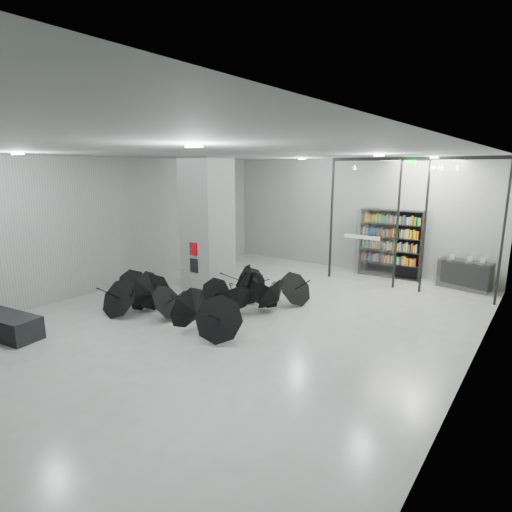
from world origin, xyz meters
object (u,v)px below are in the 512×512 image
Objects in this scene: bookshelf at (391,244)px; shop_counter at (465,275)px; column at (207,225)px; bench at (8,326)px; umbrella_cluster at (211,300)px.

bookshelf is 1.56× the size of shop_counter.
column reaches higher than bench.
bookshelf reaches higher than umbrella_cluster.
umbrella_cluster reaches higher than bench.
umbrella_cluster is (2.50, 3.87, 0.05)m from bench.
bookshelf is at bearing 49.62° from column.
bench is at bearing -122.88° from umbrella_cluster.
shop_counter is (2.37, -0.07, -0.71)m from bookshelf.
bench is at bearing -116.30° from shop_counter.
umbrella_cluster is (-4.92, -6.22, -0.14)m from shop_counter.
bookshelf is 6.84m from umbrella_cluster.
umbrella_cluster is at bearing -116.90° from bookshelf.
bench is 12.52m from shop_counter.
column is 5.77m from bench.
column is at bearing 70.29° from bench.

